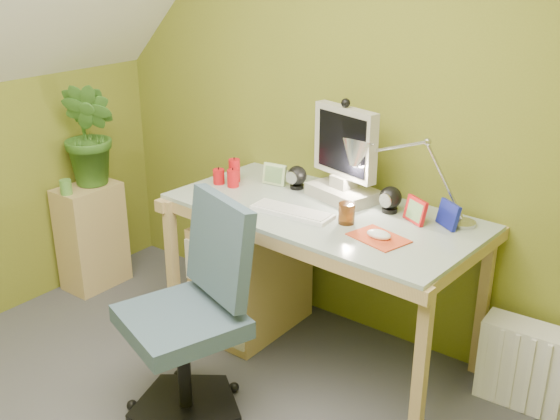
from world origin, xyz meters
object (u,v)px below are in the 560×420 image
Objects in this scene: monitor at (345,147)px; desk_lamp at (432,161)px; potted_plant at (91,134)px; desk at (321,284)px; task_chair at (181,318)px; radiator at (526,365)px; side_ledge at (92,236)px.

monitor is 0.95× the size of desk_lamp.
potted_plant is (-1.95, -0.35, -0.12)m from desk_lamp.
desk is 2.41× the size of potted_plant.
task_chair is 1.57m from radiator.
side_ledge is (-1.53, -0.22, -0.08)m from desk.
desk is at bearing -169.44° from radiator.
radiator is (2.47, 0.40, -0.76)m from potted_plant.
potted_plant is 2.61m from radiator.
desk is 0.69m from monitor.
side_ledge is at bearing -168.28° from desk.
potted_plant is at bearing -173.95° from desk_lamp.
desk_lamp is at bearing 10.23° from potted_plant.
potted_plant is at bearing -173.55° from radiator.
side_ledge is 0.64m from potted_plant.
side_ledge reaches higher than radiator.
desk is 0.83m from desk_lamp.
desk_lamp is 0.90× the size of potted_plant.
desk_lamp reaches higher than side_ledge.
task_chair is at bearing -129.51° from desk_lamp.
radiator is at bearing 58.58° from task_chair.
side_ledge is (-1.53, -0.40, -0.74)m from monitor.
radiator is (1.18, 0.99, -0.29)m from task_chair.
monitor is 1.12m from task_chair.
desk is 0.79m from task_chair.
task_chair is (1.29, -0.59, -0.47)m from potted_plant.
task_chair reaches higher than desk.
desk_lamp is 1.29m from task_chair.
task_chair is (1.32, -0.54, 0.17)m from side_ledge.
side_ledge is at bearing -172.55° from radiator.
potted_plant reaches higher than desk.
side_ledge is at bearing -150.32° from monitor.
radiator is (0.52, 0.05, -0.88)m from desk_lamp.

